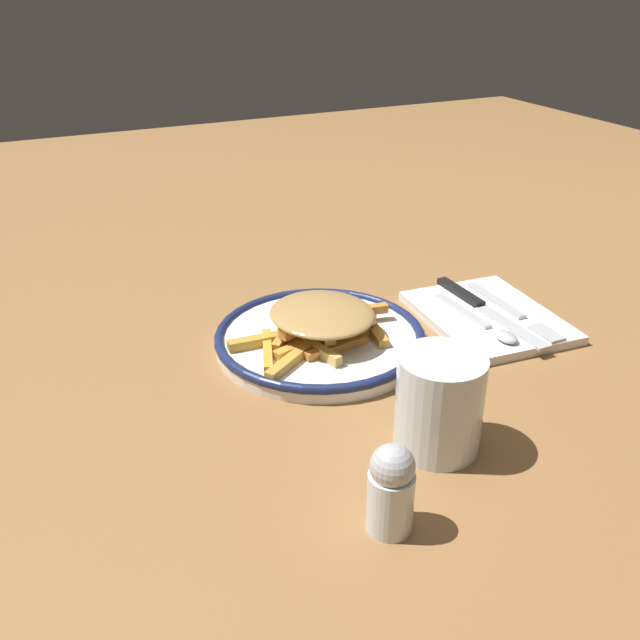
% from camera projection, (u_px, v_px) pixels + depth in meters
% --- Properties ---
extents(ground_plane, '(2.60, 2.60, 0.00)m').
position_uv_depth(ground_plane, '(320.00, 347.00, 0.84)').
color(ground_plane, olive).
extents(plate, '(0.25, 0.25, 0.02)m').
position_uv_depth(plate, '(320.00, 339.00, 0.84)').
color(plate, white).
rests_on(plate, ground_plane).
extents(fries_heap, '(0.20, 0.17, 0.04)m').
position_uv_depth(fries_heap, '(320.00, 320.00, 0.82)').
color(fries_heap, '#C8823C').
rests_on(fries_heap, plate).
extents(napkin, '(0.17, 0.21, 0.01)m').
position_uv_depth(napkin, '(488.00, 317.00, 0.90)').
color(napkin, white).
rests_on(napkin, ground_plane).
extents(fork, '(0.02, 0.18, 0.01)m').
position_uv_depth(fork, '(512.00, 311.00, 0.90)').
color(fork, silver).
rests_on(fork, napkin).
extents(knife, '(0.02, 0.21, 0.01)m').
position_uv_depth(knife, '(479.00, 305.00, 0.91)').
color(knife, black).
rests_on(knife, napkin).
extents(spoon, '(0.02, 0.15, 0.01)m').
position_uv_depth(spoon, '(488.00, 326.00, 0.86)').
color(spoon, silver).
rests_on(spoon, napkin).
extents(water_glass, '(0.08, 0.08, 0.10)m').
position_uv_depth(water_glass, '(439.00, 403.00, 0.65)').
color(water_glass, silver).
rests_on(water_glass, ground_plane).
extents(salt_shaker, '(0.04, 0.04, 0.08)m').
position_uv_depth(salt_shaker, '(391.00, 488.00, 0.56)').
color(salt_shaker, silver).
rests_on(salt_shaker, ground_plane).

